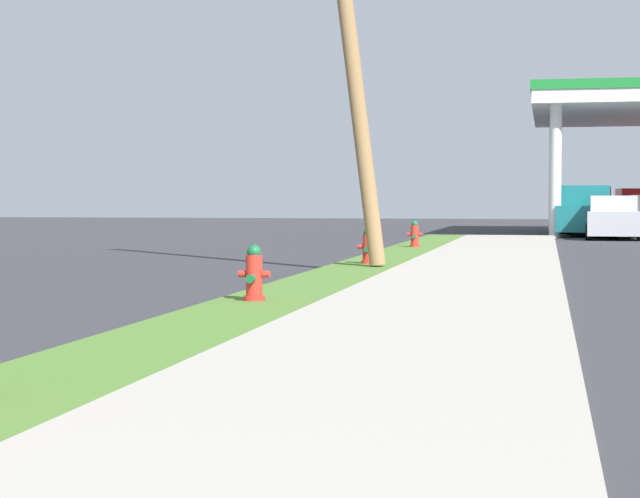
{
  "coord_description": "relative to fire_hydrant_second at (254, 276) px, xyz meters",
  "views": [
    {
      "loc": [
        4.32,
        -0.98,
        1.45
      ],
      "look_at": [
        0.91,
        15.46,
        0.68
      ],
      "focal_mm": 61.35,
      "sensor_mm": 36.0,
      "label": 1
    }
  ],
  "objects": [
    {
      "name": "fire_hydrant_second",
      "position": [
        0.0,
        0.0,
        0.0
      ],
      "size": [
        0.42,
        0.38,
        0.74
      ],
      "color": "red",
      "rests_on": "grass_verge"
    },
    {
      "name": "utility_pole_midground",
      "position": [
        -0.18,
        7.75,
        4.69
      ],
      "size": [
        2.21,
        1.16,
        9.85
      ],
      "color": "#937047",
      "rests_on": "grass_verge"
    },
    {
      "name": "truck_black_at_forecourt",
      "position": [
        5.49,
        34.23,
        0.47
      ],
      "size": [
        2.33,
        5.48,
        1.97
      ],
      "color": "black",
      "rests_on": "ground"
    },
    {
      "name": "car_silver_by_near_pump",
      "position": [
        6.11,
        27.18,
        0.28
      ],
      "size": [
        2.07,
        4.56,
        1.57
      ],
      "color": "#BCBCC1",
      "rests_on": "ground"
    },
    {
      "name": "fire_hydrant_third",
      "position": [
        0.14,
        8.46,
        0.0
      ],
      "size": [
        0.42,
        0.37,
        0.74
      ],
      "color": "red",
      "rests_on": "grass_verge"
    },
    {
      "name": "fire_hydrant_fourth",
      "position": [
        0.16,
        16.49,
        0.0
      ],
      "size": [
        0.42,
        0.37,
        0.74
      ],
      "color": "red",
      "rests_on": "grass_verge"
    },
    {
      "name": "truck_teal_on_apron",
      "position": [
        5.26,
        30.35,
        0.47
      ],
      "size": [
        2.47,
        5.53,
        1.97
      ],
      "color": "#197075",
      "rests_on": "ground"
    }
  ]
}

